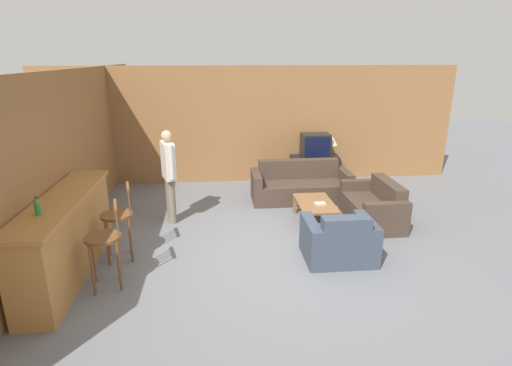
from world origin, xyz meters
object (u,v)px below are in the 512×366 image
tv (315,145)px  armchair_near (339,241)px  bar_chair_near (105,243)px  book_on_table (320,204)px  tv_unit (314,170)px  table_lamp (332,141)px  loveseat_right (374,207)px  bar_chair_mid (118,220)px  coffee_table (315,205)px  person_by_window (169,172)px  couch_far (300,186)px  bottle (37,207)px

tv → armchair_near: bearing=-97.9°
bar_chair_near → book_on_table: 3.52m
tv_unit → table_lamp: 0.76m
armchair_near → loveseat_right: armchair_near is taller
bar_chair_mid → tv: size_ratio=1.76×
bar_chair_near → table_lamp: size_ratio=2.37×
loveseat_right → table_lamp: bearing=93.7°
book_on_table → tv_unit: bearing=78.8°
coffee_table → table_lamp: table_lamp is taller
bar_chair_mid → person_by_window: 1.46m
coffee_table → tv: tv is taller
table_lamp → couch_far: bearing=-132.0°
couch_far → person_by_window: size_ratio=1.21×
bar_chair_mid → coffee_table: size_ratio=1.08×
loveseat_right → bottle: (-4.74, -1.87, 0.90)m
bar_chair_near → armchair_near: size_ratio=1.13×
bar_chair_near → couch_far: size_ratio=0.56×
bar_chair_mid → tv: 4.83m
armchair_near → person_by_window: 3.07m
tv → book_on_table: bearing=-101.2°
bar_chair_mid → bottle: bearing=-124.3°
bar_chair_near → bottle: (-0.62, -0.19, 0.57)m
bar_chair_near → coffee_table: (3.07, 1.73, -0.28)m
person_by_window → bar_chair_mid: bearing=-114.0°
armchair_near → tv: tv is taller
bar_chair_mid → tv: (3.59, 3.22, 0.29)m
bar_chair_near → coffee_table: bar_chair_near is taller
tv → table_lamp: (0.37, 0.00, 0.08)m
bar_chair_near → table_lamp: table_lamp is taller
coffee_table → book_on_table: (0.05, -0.11, 0.07)m
couch_far → bottle: 4.92m
bar_chair_near → tv: bearing=47.7°
bottle → table_lamp: (4.59, 4.14, -0.20)m
armchair_near → coffee_table: size_ratio=0.96×
armchair_near → table_lamp: size_ratio=2.10×
bar_chair_near → coffee_table: size_ratio=1.08×
coffee_table → book_on_table: bearing=-64.8°
tv_unit → book_on_table: (-0.46, -2.34, 0.08)m
tv → person_by_window: 3.57m
tv_unit → armchair_near: bearing=-97.9°
bar_chair_mid → bottle: size_ratio=5.03×
bar_chair_mid → table_lamp: 5.13m
bottle → couch_far: bearing=40.4°
couch_far → tv: (0.53, 1.00, 0.62)m
armchair_near → person_by_window: size_ratio=0.60×
couch_far → book_on_table: 1.34m
coffee_table → person_by_window: person_by_window is taller
coffee_table → book_on_table: size_ratio=5.15×
book_on_table → person_by_window: bearing=170.7°
couch_far → person_by_window: bearing=-159.7°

